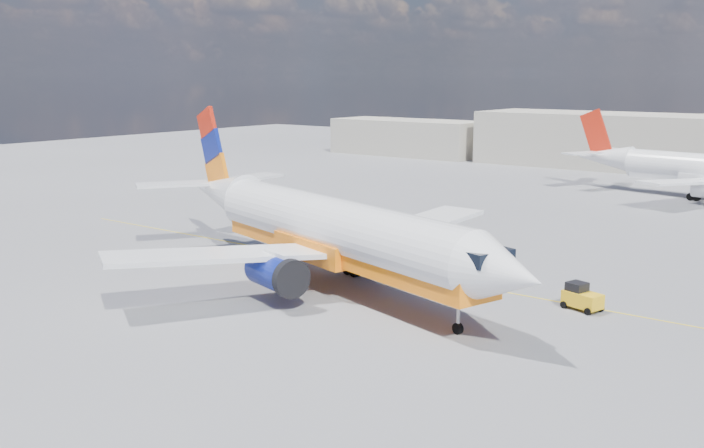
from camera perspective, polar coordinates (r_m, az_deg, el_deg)
The scene contains 6 objects.
ground at distance 52.84m, azimuth 1.88°, elevation -4.26°, with size 240.00×240.00×0.00m, color slate.
taxi_line at distance 55.24m, azimuth 3.69°, elevation -3.60°, with size 70.00×0.15×0.01m, color yellow.
terminal_annex at distance 136.29m, azimuth 4.04°, elevation 6.31°, with size 26.00×10.00×6.00m, color #A7A190.
main_jet at distance 51.35m, azimuth -1.75°, elevation -0.38°, with size 37.39×28.48×11.32m.
gse_tug at distance 48.62m, azimuth 16.35°, elevation -5.14°, with size 2.49×1.92×1.60m.
traffic_cone at distance 53.28m, azimuth -7.02°, elevation -3.92°, with size 0.38×0.38×0.54m.
Camera 1 is at (29.50, -41.61, 13.81)m, focal length 40.00 mm.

